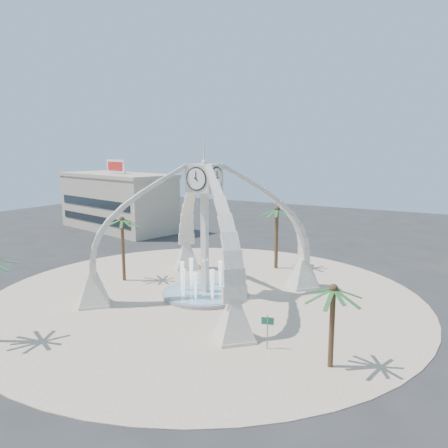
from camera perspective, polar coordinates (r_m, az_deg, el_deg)
The scene contains 9 objects.
ground at distance 41.65m, azimuth -2.48°, elevation -9.34°, with size 140.00×140.00×0.00m, color #282828.
plaza at distance 41.64m, azimuth -2.48°, elevation -9.30°, with size 40.00×40.00×0.06m, color beige.
clock_tower at distance 40.00m, azimuth -2.55°, elevation -0.52°, with size 17.94×17.94×16.30m.
fountain at distance 41.55m, azimuth -2.49°, elevation -8.96°, with size 8.00×8.00×3.62m.
building_nw at distance 77.19m, azimuth -13.72°, elevation 2.91°, with size 23.75×13.73×11.90m.
palm_east at distance 27.83m, azimuth 14.10°, elevation -8.33°, with size 4.47×4.47×5.86m.
palm_west at distance 45.91m, azimuth -13.18°, elevation 0.44°, with size 4.67×4.67×7.21m.
palm_north at distance 49.72m, azimuth 6.94°, elevation 1.81°, with size 5.64×5.64×7.74m.
street_sign at distance 30.67m, azimuth 5.70°, elevation -13.01°, with size 0.86×0.31×2.46m.
Camera 1 is at (21.41, -33.05, 13.57)m, focal length 35.00 mm.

